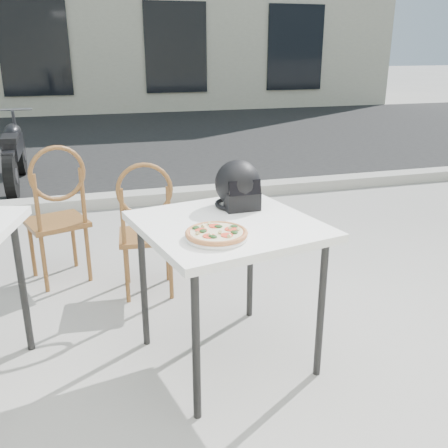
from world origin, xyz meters
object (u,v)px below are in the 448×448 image
object	(u,v)px
plate	(216,237)
pizza	(216,233)
cafe_chair_side	(57,208)
motorcycle	(15,154)
cafe_table_main	(228,235)
helmet	(238,186)
cafe_chair_main	(146,223)

from	to	relation	value
plate	pizza	size ratio (longest dim) A/B	1.17
plate	cafe_chair_side	bearing A→B (deg)	117.18
cafe_chair_side	motorcycle	size ratio (longest dim) A/B	0.57
cafe_table_main	plate	size ratio (longest dim) A/B	2.76
cafe_chair_side	plate	bearing A→B (deg)	98.87
helmet	cafe_chair_side	distance (m)	1.45
plate	helmet	world-z (taller)	helmet
cafe_table_main	plate	world-z (taller)	plate
plate	cafe_chair_main	world-z (taller)	cafe_chair_main
pizza	cafe_chair_side	world-z (taller)	cafe_chair_side
pizza	motorcycle	size ratio (longest dim) A/B	0.17
cafe_table_main	cafe_chair_side	size ratio (longest dim) A/B	0.97
helmet	cafe_chair_side	size ratio (longest dim) A/B	0.26
cafe_chair_main	cafe_chair_side	bearing A→B (deg)	-28.08
plate	motorcycle	xyz separation A→B (m)	(-1.32, 4.39, -0.41)
cafe_table_main	pizza	distance (m)	0.26
cafe_chair_side	motorcycle	world-z (taller)	cafe_chair_side
pizza	cafe_chair_side	bearing A→B (deg)	117.18
cafe_chair_main	motorcycle	bearing A→B (deg)	-65.32
plate	pizza	xyz separation A→B (m)	(0.00, 0.00, 0.02)
cafe_table_main	cafe_chair_main	distance (m)	0.93
plate	cafe_chair_side	distance (m)	1.64
plate	cafe_chair_main	bearing A→B (deg)	99.78
cafe_table_main	pizza	bearing A→B (deg)	-119.25
plate	motorcycle	distance (m)	4.61
cafe_table_main	helmet	xyz separation A→B (m)	(0.13, 0.23, 0.18)
pizza	helmet	bearing A→B (deg)	60.98
cafe_table_main	cafe_chair_main	world-z (taller)	cafe_chair_main
pizza	cafe_table_main	bearing A→B (deg)	60.75
motorcycle	cafe_table_main	bearing A→B (deg)	-71.66
cafe_chair_side	cafe_table_main	bearing A→B (deg)	106.46
pizza	motorcycle	xyz separation A→B (m)	(-1.32, 4.39, -0.43)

